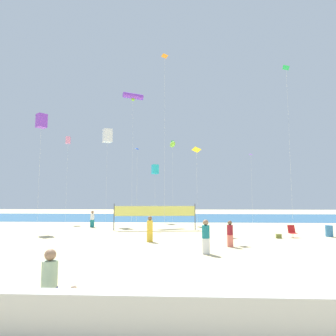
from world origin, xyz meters
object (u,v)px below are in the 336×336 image
(kite_blue_diamond, at_px, (137,152))
(folding_beach_chair, at_px, (292,231))
(kite_orange_diamond, at_px, (165,61))
(kite_pink_box, at_px, (68,140))
(kite_white_box, at_px, (107,136))
(kite_violet_diamond, at_px, (251,157))
(beachgoer_white_shirt, at_px, (92,218))
(trash_barrel, at_px, (329,231))
(kite_cyan_box, at_px, (155,169))
(kite_green_diamond, at_px, (286,70))
(kite_violet_box, at_px, (42,121))
(kite_yellow_diamond, at_px, (197,150))
(toddler_figure, at_px, (73,301))
(mother_figure, at_px, (49,281))
(beach_handbag, at_px, (279,236))
(kite_lime_inflatable, at_px, (173,145))
(kite_violet_tube, at_px, (133,96))
(volleyball_net, at_px, (155,212))
(beachgoer_maroon_shirt, at_px, (230,233))
(beachgoer_teal_shirt, at_px, (206,236))
(beachgoer_mustard_shirt, at_px, (150,228))

(kite_blue_diamond, bearing_deg, folding_beach_chair, -26.77)
(kite_orange_diamond, distance_m, kite_pink_box, 16.67)
(kite_white_box, bearing_deg, kite_violet_diamond, -0.56)
(folding_beach_chair, relative_size, kite_violet_diamond, 0.11)
(beachgoer_white_shirt, bearing_deg, kite_pink_box, 88.74)
(beachgoer_white_shirt, height_order, trash_barrel, beachgoer_white_shirt)
(kite_cyan_box, height_order, kite_green_diamond, kite_green_diamond)
(kite_pink_box, height_order, kite_violet_box, kite_violet_box)
(kite_yellow_diamond, bearing_deg, kite_green_diamond, 19.55)
(toddler_figure, height_order, kite_yellow_diamond, kite_yellow_diamond)
(kite_blue_diamond, bearing_deg, kite_violet_box, -168.26)
(mother_figure, relative_size, beach_handbag, 4.30)
(kite_blue_diamond, bearing_deg, kite_lime_inflatable, 59.06)
(kite_violet_tube, bearing_deg, volleyball_net, -67.20)
(beachgoer_maroon_shirt, height_order, folding_beach_chair, beachgoer_maroon_shirt)
(beachgoer_teal_shirt, relative_size, kite_pink_box, 0.17)
(mother_figure, bearing_deg, kite_pink_box, 91.94)
(toddler_figure, height_order, beachgoer_white_shirt, beachgoer_white_shirt)
(beachgoer_teal_shirt, distance_m, kite_violet_box, 20.88)
(beach_handbag, height_order, kite_orange_diamond, kite_orange_diamond)
(mother_figure, bearing_deg, kite_yellow_diamond, 57.03)
(kite_cyan_box, bearing_deg, trash_barrel, -42.52)
(beachgoer_maroon_shirt, height_order, kite_green_diamond, kite_green_diamond)
(kite_violet_tube, distance_m, kite_white_box, 6.62)
(beachgoer_teal_shirt, height_order, beachgoer_mustard_shirt, beachgoer_teal_shirt)
(kite_violet_diamond, bearing_deg, kite_lime_inflatable, 169.71)
(kite_blue_diamond, distance_m, kite_orange_diamond, 9.09)
(beachgoer_white_shirt, xyz_separation_m, kite_pink_box, (-5.19, 6.08, 9.21))
(beachgoer_teal_shirt, xyz_separation_m, beachgoer_white_shirt, (-10.27, 13.77, -0.06))
(beachgoer_white_shirt, relative_size, beachgoer_mustard_shirt, 0.97)
(kite_pink_box, distance_m, kite_violet_diamond, 22.22)
(beachgoer_mustard_shirt, bearing_deg, toddler_figure, -122.42)
(toddler_figure, xyz_separation_m, volleyball_net, (0.06, 19.90, 1.20))
(toddler_figure, bearing_deg, kite_violet_box, 129.18)
(toddler_figure, xyz_separation_m, beachgoer_teal_shirt, (3.80, 8.53, 0.51))
(folding_beach_chair, relative_size, kite_blue_diamond, 0.11)
(beachgoer_teal_shirt, distance_m, volleyball_net, 11.98)
(kite_violet_tube, height_order, kite_violet_box, kite_violet_tube)
(folding_beach_chair, distance_m, kite_cyan_box, 18.93)
(trash_barrel, relative_size, kite_violet_diamond, 0.11)
(folding_beach_chair, xyz_separation_m, beach_handbag, (-1.17, -0.59, -0.31))
(kite_pink_box, bearing_deg, kite_violet_box, -85.26)
(mother_figure, relative_size, kite_orange_diamond, 0.10)
(mother_figure, xyz_separation_m, kite_lime_inflatable, (2.05, 27.40, 8.39))
(kite_blue_diamond, height_order, kite_violet_diamond, kite_blue_diamond)
(beach_handbag, distance_m, kite_green_diamond, 17.27)
(beachgoer_white_shirt, xyz_separation_m, kite_violet_box, (-4.49, -2.36, 9.43))
(toddler_figure, xyz_separation_m, kite_cyan_box, (-0.81, 29.23, 6.05))
(beach_handbag, height_order, kite_pink_box, kite_pink_box)
(kite_pink_box, bearing_deg, beachgoer_maroon_shirt, -45.65)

